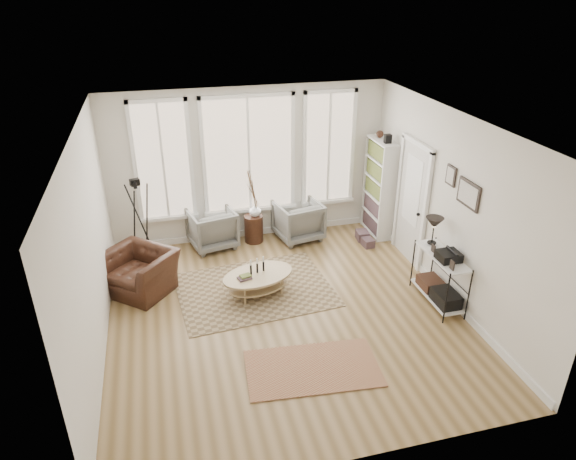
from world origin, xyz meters
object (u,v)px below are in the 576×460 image
object	(u,v)px
low_shelf	(440,274)
coffee_table	(258,278)
armchair_left	(212,228)
side_table	(253,207)
bookcase	(379,188)
armchair_right	(298,220)
accent_chair	(139,271)

from	to	relation	value
low_shelf	coffee_table	bearing A→B (deg)	161.09
armchair_left	side_table	xyz separation A→B (m)	(0.79, 0.00, 0.35)
side_table	coffee_table	bearing A→B (deg)	-99.06
bookcase	armchair_left	distance (m)	3.29
armchair_right	side_table	xyz separation A→B (m)	(-0.86, 0.08, 0.34)
low_shelf	coffee_table	world-z (taller)	low_shelf
low_shelf	side_table	distance (m)	3.64
bookcase	armchair_left	xyz separation A→B (m)	(-3.23, 0.22, -0.58)
low_shelf	coffee_table	distance (m)	2.83
armchair_right	accent_chair	bearing A→B (deg)	10.22
low_shelf	armchair_left	world-z (taller)	low_shelf
armchair_right	side_table	distance (m)	0.93
side_table	bookcase	bearing A→B (deg)	-5.27
bookcase	coffee_table	distance (m)	3.24
side_table	accent_chair	xyz separation A→B (m)	(-2.12, -1.23, -0.38)
armchair_left	side_table	distance (m)	0.87
bookcase	low_shelf	xyz separation A→B (m)	(-0.06, -2.52, -0.44)
bookcase	armchair_left	world-z (taller)	bookcase
low_shelf	bookcase	bearing A→B (deg)	88.72
low_shelf	side_table	xyz separation A→B (m)	(-2.38, 2.75, 0.21)
bookcase	accent_chair	size ratio (longest dim) A/B	1.96
coffee_table	armchair_right	bearing A→B (deg)	56.68
armchair_left	side_table	world-z (taller)	side_table
bookcase	side_table	distance (m)	2.46
coffee_table	accent_chair	size ratio (longest dim) A/B	1.26
armchair_left	armchair_right	world-z (taller)	armchair_right
coffee_table	armchair_left	xyz separation A→B (m)	(-0.50, 1.83, 0.09)
coffee_table	accent_chair	xyz separation A→B (m)	(-1.82, 0.60, 0.05)
armchair_left	armchair_right	xyz separation A→B (m)	(1.65, -0.08, 0.01)
bookcase	armchair_left	bearing A→B (deg)	176.02
low_shelf	armchair_left	size ratio (longest dim) A/B	1.58
low_shelf	accent_chair	world-z (taller)	low_shelf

